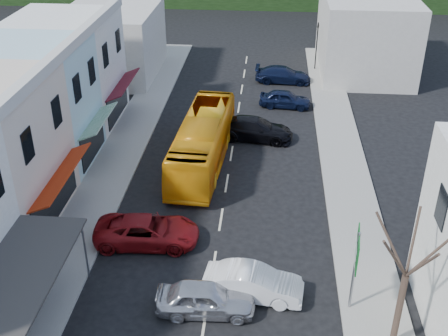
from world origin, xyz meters
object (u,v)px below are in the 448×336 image
pedestrian_left (52,230)px  car_red (147,232)px  car_silver (206,299)px  direction_sign (354,272)px  car_white (253,284)px  street_tree (406,276)px  traffic_signal (316,47)px  bus (203,142)px

pedestrian_left → car_red: bearing=-101.9°
car_silver → car_red: size_ratio=0.96×
car_red → pedestrian_left: pedestrian_left is taller
direction_sign → car_silver: bearing=-166.5°
car_silver → direction_sign: direction_sign is taller
pedestrian_left → direction_sign: direction_sign is taller
car_red → direction_sign: direction_sign is taller
car_white → pedestrian_left: pedestrian_left is taller
car_silver → car_red: bearing=34.7°
car_red → direction_sign: (10.04, -4.09, 1.40)m
car_silver → car_red: (-3.62, 4.80, 0.00)m
direction_sign → street_tree: street_tree is taller
traffic_signal → car_red: bearing=91.6°
car_silver → car_white: 2.38m
car_red → car_silver: bearing=-146.1°
bus → car_silver: bearing=-79.4°
car_silver → traffic_signal: traffic_signal is taller
direction_sign → traffic_signal: traffic_signal is taller
car_white → direction_sign: 4.60m
street_tree → traffic_signal: 34.18m
car_silver → traffic_signal: (6.62, 32.83, 1.57)m
bus → traffic_signal: (8.37, 19.08, 0.72)m
car_red → street_tree: street_tree is taller
car_silver → traffic_signal: 33.53m
bus → car_white: (3.82, -12.55, -0.85)m
car_silver → pedestrian_left: pedestrian_left is taller
car_silver → traffic_signal: size_ratio=0.97×
car_white → street_tree: 7.10m
bus → car_red: 9.18m
car_white → pedestrian_left: size_ratio=2.59×
street_tree → car_silver: bearing=170.8°
pedestrian_left → direction_sign: 15.33m
bus → car_silver: 13.88m
car_silver → traffic_signal: bearing=-13.8°
bus → street_tree: bearing=-53.8°
car_silver → pedestrian_left: bearing=61.6°
car_white → pedestrian_left: 10.95m
car_silver → street_tree: (7.98, -1.30, 3.02)m
pedestrian_left → traffic_signal: bearing=-47.4°
car_silver → direction_sign: 6.61m
car_red → street_tree: 13.45m
bus → street_tree: size_ratio=1.56×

